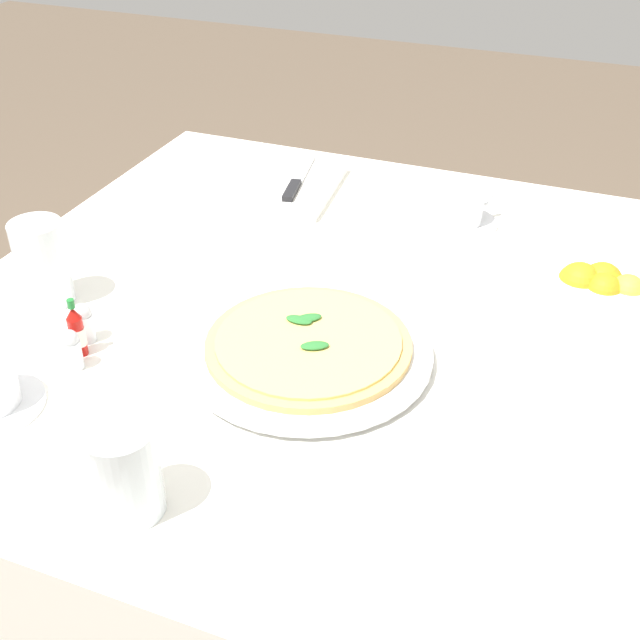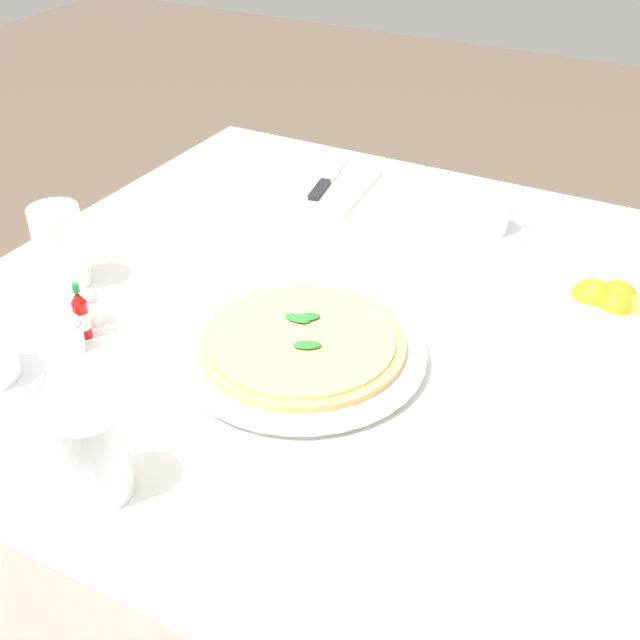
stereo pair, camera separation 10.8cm
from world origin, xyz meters
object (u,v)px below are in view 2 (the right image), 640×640
(dinner_knife, at_px, (328,179))
(pepper_shaker, at_px, (73,334))
(pizza_plate, at_px, (303,351))
(water_glass_far_left, at_px, (61,252))
(water_glass_right_edge, at_px, (94,458))
(hot_sauce_bottle, at_px, (81,315))
(pizza, at_px, (303,342))
(coffee_cup_near_right, at_px, (485,215))
(citrus_bowl, at_px, (613,310))
(napkin_folded, at_px, (327,186))
(salt_shaker, at_px, (91,309))

(dinner_knife, distance_m, pepper_shaker, 0.59)
(pizza_plate, relative_size, water_glass_far_left, 2.58)
(water_glass_far_left, distance_m, water_glass_right_edge, 0.44)
(hot_sauce_bottle, bearing_deg, pizza, -70.92)
(pizza_plate, xyz_separation_m, coffee_cup_near_right, (0.44, -0.09, 0.02))
(pizza, relative_size, water_glass_right_edge, 2.49)
(citrus_bowl, bearing_deg, dinner_knife, 69.36)
(pizza, height_order, pepper_shaker, pepper_shaker)
(water_glass_far_left, bearing_deg, dinner_knife, -22.18)
(napkin_folded, xyz_separation_m, hot_sauce_bottle, (-0.56, 0.07, 0.02))
(napkin_folded, xyz_separation_m, citrus_bowl, (-0.20, -0.54, 0.02))
(citrus_bowl, xyz_separation_m, pepper_shaker, (-0.38, 0.60, -0.00))
(pizza_plate, bearing_deg, dinner_knife, 24.20)
(coffee_cup_near_right, relative_size, hot_sauce_bottle, 1.57)
(pepper_shaker, bearing_deg, coffee_cup_near_right, -32.68)
(pepper_shaker, bearing_deg, hot_sauce_bottle, 19.65)
(coffee_cup_near_right, height_order, water_glass_far_left, water_glass_far_left)
(water_glass_far_left, height_order, pepper_shaker, water_glass_far_left)
(water_glass_far_left, bearing_deg, hot_sauce_bottle, -128.13)
(water_glass_far_left, relative_size, napkin_folded, 0.53)
(water_glass_right_edge, distance_m, citrus_bowl, 0.69)
(pizza_plate, height_order, pepper_shaker, pepper_shaker)
(dinner_knife, height_order, pepper_shaker, pepper_shaker)
(water_glass_far_left, relative_size, hot_sauce_bottle, 1.49)
(pizza, xyz_separation_m, salt_shaker, (-0.07, 0.29, 0.00))
(water_glass_right_edge, distance_m, salt_shaker, 0.32)
(coffee_cup_near_right, height_order, citrus_bowl, coffee_cup_near_right)
(pizza, bearing_deg, pepper_shaker, 114.81)
(water_glass_far_left, relative_size, water_glass_right_edge, 1.16)
(napkin_folded, xyz_separation_m, dinner_knife, (0.00, 0.00, 0.01))
(pizza_plate, distance_m, napkin_folded, 0.50)
(napkin_folded, bearing_deg, pizza_plate, -161.22)
(citrus_bowl, bearing_deg, pizza_plate, 127.77)
(pizza, distance_m, pepper_shaker, 0.30)
(water_glass_far_left, bearing_deg, salt_shaker, -120.82)
(dinner_knife, bearing_deg, water_glass_right_edge, 179.60)
(water_glass_far_left, bearing_deg, napkin_folded, -22.35)
(water_glass_right_edge, xyz_separation_m, citrus_bowl, (0.56, -0.41, -0.02))
(hot_sauce_bottle, bearing_deg, water_glass_right_edge, -134.98)
(water_glass_right_edge, xyz_separation_m, pepper_shaker, (0.18, 0.20, -0.02))
(citrus_bowl, bearing_deg, water_glass_far_left, 109.79)
(coffee_cup_near_right, height_order, dinner_knife, coffee_cup_near_right)
(pizza_plate, distance_m, salt_shaker, 0.30)
(coffee_cup_near_right, bearing_deg, water_glass_far_left, 132.30)
(napkin_folded, relative_size, pepper_shaker, 4.11)
(dinner_knife, distance_m, hot_sauce_bottle, 0.56)
(pizza, distance_m, napkin_folded, 0.50)
(dinner_knife, height_order, salt_shaker, salt_shaker)
(dinner_knife, relative_size, hot_sauce_bottle, 2.35)
(pepper_shaker, bearing_deg, dinner_knife, -6.15)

